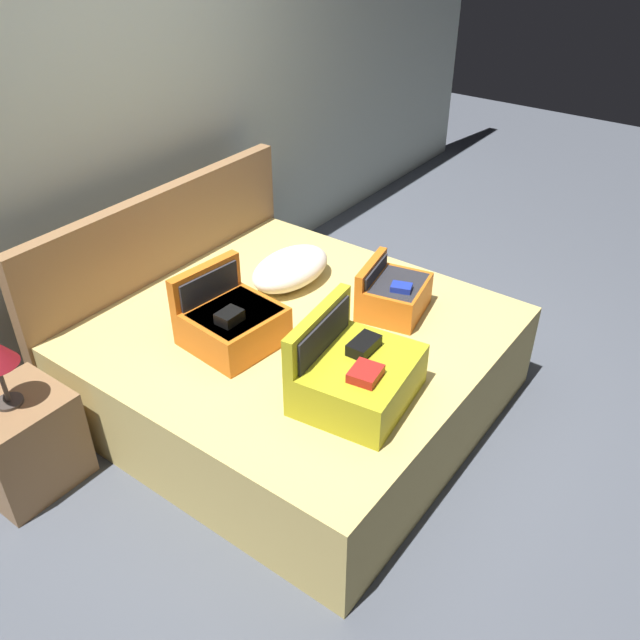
% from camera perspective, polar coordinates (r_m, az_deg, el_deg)
% --- Properties ---
extents(ground_plane, '(12.00, 12.00, 0.00)m').
position_cam_1_polar(ground_plane, '(3.51, 3.48, -9.51)').
color(ground_plane, '#4C515B').
extents(back_wall, '(8.00, 0.10, 2.60)m').
position_cam_1_polar(back_wall, '(3.85, -17.55, 15.75)').
color(back_wall, '#B7C1B2').
rests_on(back_wall, ground).
extents(bed, '(1.82, 1.86, 0.50)m').
position_cam_1_polar(bed, '(3.52, -1.83, -3.93)').
color(bed, tan).
rests_on(bed, ground).
extents(headboard, '(1.85, 0.08, 0.98)m').
position_cam_1_polar(headboard, '(3.96, -13.02, 4.07)').
color(headboard, olive).
rests_on(headboard, ground).
extents(hard_case_large, '(0.56, 0.50, 0.39)m').
position_cam_1_polar(hard_case_large, '(2.87, 3.12, -4.66)').
color(hard_case_large, gold).
rests_on(hard_case_large, bed).
extents(hard_case_medium, '(0.45, 0.45, 0.36)m').
position_cam_1_polar(hard_case_medium, '(3.23, -7.61, -0.13)').
color(hard_case_medium, '#D16619').
rests_on(hard_case_medium, bed).
extents(hard_case_small, '(0.41, 0.37, 0.26)m').
position_cam_1_polar(hard_case_small, '(3.46, 6.33, 2.20)').
color(hard_case_small, '#D16619').
rests_on(hard_case_small, bed).
extents(pillow_near_headboard, '(0.54, 0.34, 0.19)m').
position_cam_1_polar(pillow_near_headboard, '(3.70, -2.54, 4.43)').
color(pillow_near_headboard, white).
rests_on(pillow_near_headboard, bed).
extents(nightstand, '(0.44, 0.40, 0.47)m').
position_cam_1_polar(nightstand, '(3.39, -24.03, -9.52)').
color(nightstand, olive).
rests_on(nightstand, ground).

